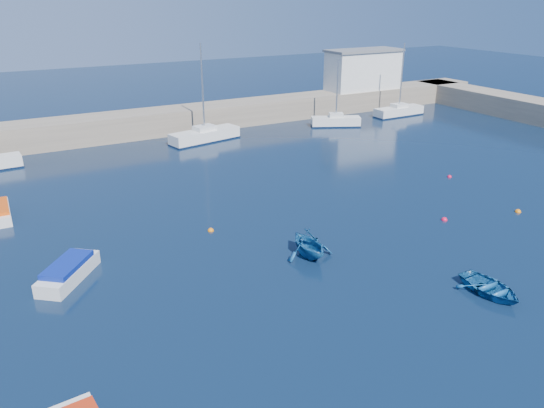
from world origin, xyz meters
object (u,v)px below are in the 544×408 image
dinghy_center (490,288)px  dinghy_left (309,243)px  harbor_office (363,71)px  sailboat_6 (205,135)px  sailboat_8 (399,111)px  motorboat_1 (68,271)px  sailboat_7 (336,121)px

dinghy_center → dinghy_left: dinghy_left is taller
dinghy_center → dinghy_left: 10.25m
harbor_office → sailboat_6: (-25.52, -5.93, -4.42)m
sailboat_8 → dinghy_left: size_ratio=2.73×
sailboat_6 → motorboat_1: sailboat_6 is taller
sailboat_8 → motorboat_1: sailboat_8 is taller
sailboat_7 → dinghy_center: bearing=-177.5°
sailboat_6 → motorboat_1: bearing=131.4°
sailboat_7 → dinghy_left: bearing=167.6°
sailboat_6 → sailboat_7: bearing=-105.7°
harbor_office → dinghy_left: 45.65m
sailboat_6 → sailboat_7: (16.29, -1.12, -0.04)m
dinghy_left → motorboat_1: bearing=165.2°
dinghy_left → sailboat_6: bearing=82.8°
harbor_office → dinghy_center: 48.86m
sailboat_6 → sailboat_8: bearing=-102.4°
harbor_office → dinghy_left: size_ratio=3.00×
harbor_office → sailboat_8: (1.31, -6.21, -4.47)m
sailboat_8 → motorboat_1: 50.55m
motorboat_1 → sailboat_7: bearing=72.4°
motorboat_1 → dinghy_center: size_ratio=1.24×
sailboat_7 → dinghy_center: sailboat_7 is taller
sailboat_7 → dinghy_left: size_ratio=2.32×
sailboat_7 → dinghy_left: sailboat_7 is taller
sailboat_6 → dinghy_left: 28.37m
dinghy_center → sailboat_8: bearing=55.0°
sailboat_7 → dinghy_center: size_ratio=2.19×
harbor_office → motorboat_1: size_ratio=2.28×
sailboat_8 → dinghy_center: (-25.54, -35.94, -0.27)m
harbor_office → sailboat_6: bearing=-166.9°
sailboat_6 → sailboat_8: (26.83, -0.28, -0.05)m
motorboat_1 → dinghy_center: motorboat_1 is taller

